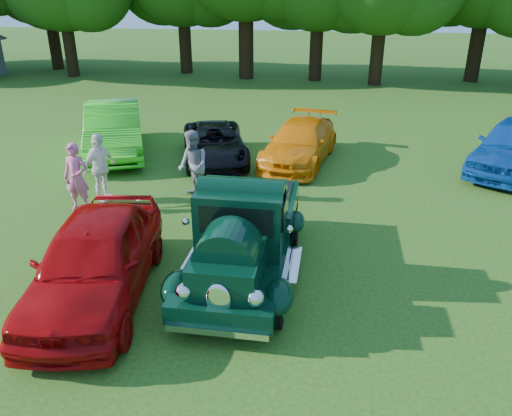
# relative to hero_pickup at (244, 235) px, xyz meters

# --- Properties ---
(ground) EXTENTS (120.00, 120.00, 0.00)m
(ground) POSITION_rel_hero_pickup_xyz_m (-0.09, -0.87, -0.84)
(ground) COLOR #294C11
(ground) RESTS_ON ground
(hero_pickup) EXTENTS (2.32, 4.98, 1.95)m
(hero_pickup) POSITION_rel_hero_pickup_xyz_m (0.00, 0.00, 0.00)
(hero_pickup) COLOR black
(hero_pickup) RESTS_ON ground
(red_convertible) EXTENTS (2.58, 4.91, 1.59)m
(red_convertible) POSITION_rel_hero_pickup_xyz_m (-2.55, -1.30, -0.05)
(red_convertible) COLOR #A50708
(red_convertible) RESTS_ON ground
(back_car_lime) EXTENTS (3.71, 5.49, 1.71)m
(back_car_lime) POSITION_rel_hero_pickup_xyz_m (-5.88, 7.10, 0.01)
(back_car_lime) COLOR #32D41C
(back_car_lime) RESTS_ON ground
(back_car_black) EXTENTS (3.21, 4.73, 1.20)m
(back_car_black) POSITION_rel_hero_pickup_xyz_m (-2.25, 6.86, -0.24)
(back_car_black) COLOR black
(back_car_black) RESTS_ON ground
(back_car_orange) EXTENTS (2.61, 4.84, 1.33)m
(back_car_orange) POSITION_rel_hero_pickup_xyz_m (0.56, 7.18, -0.18)
(back_car_orange) COLOR orange
(back_car_orange) RESTS_ON ground
(spectator_pink) EXTENTS (0.66, 0.44, 1.79)m
(spectator_pink) POSITION_rel_hero_pickup_xyz_m (-4.82, 2.39, 0.05)
(spectator_pink) COLOR #E35D94
(spectator_pink) RESTS_ON ground
(spectator_grey) EXTENTS (1.15, 1.17, 1.91)m
(spectator_grey) POSITION_rel_hero_pickup_xyz_m (-2.06, 3.61, 0.11)
(spectator_grey) COLOR gray
(spectator_grey) RESTS_ON ground
(spectator_white) EXTENTS (0.78, 1.18, 1.87)m
(spectator_white) POSITION_rel_hero_pickup_xyz_m (-4.51, 3.09, 0.09)
(spectator_white) COLOR white
(spectator_white) RESTS_ON ground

